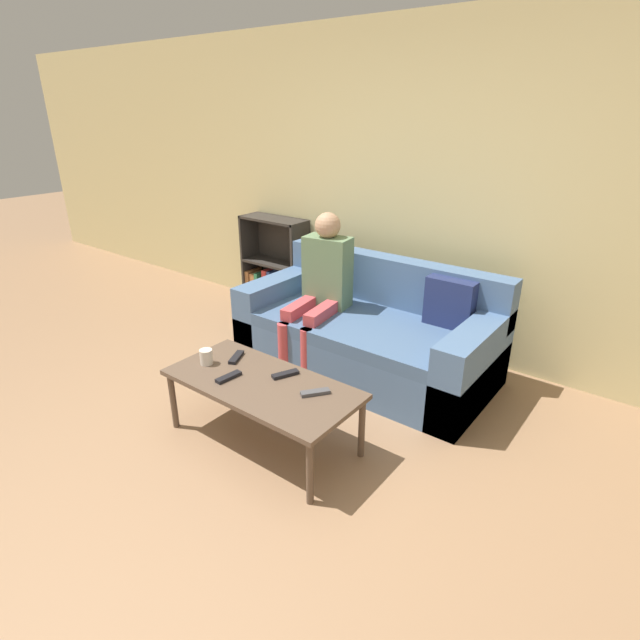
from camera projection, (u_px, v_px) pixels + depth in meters
ground_plane at (208, 496)px, 2.71m from camera, size 22.00×22.00×0.00m
wall_back at (431, 195)px, 3.99m from camera, size 12.00×0.06×2.60m
couch at (368, 336)px, 3.93m from camera, size 1.97×0.96×0.84m
bookshelf at (276, 276)px, 5.12m from camera, size 0.70×0.28×0.95m
coffee_table at (262, 387)px, 3.01m from camera, size 1.21×0.57×0.43m
person_adult at (322, 280)px, 3.93m from camera, size 0.41×0.69×1.21m
cup_near at (206, 357)px, 3.19m from camera, size 0.08×0.08×0.10m
tv_remote_0 at (315, 392)px, 2.86m from camera, size 0.14×0.16×0.02m
tv_remote_1 at (229, 377)px, 3.03m from camera, size 0.06×0.17×0.02m
tv_remote_2 at (285, 374)px, 3.06m from camera, size 0.11×0.17×0.02m
tv_remote_3 at (236, 357)px, 3.27m from camera, size 0.12×0.17×0.02m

